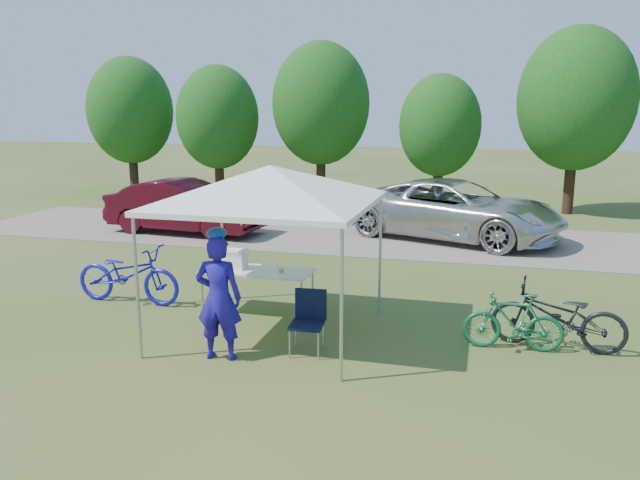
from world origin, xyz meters
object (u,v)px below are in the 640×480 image
object	(u,v)px
cyclist	(219,298)
sedan	(185,207)
bike_green	(513,322)
cooler	(233,259)
folding_table	(257,272)
minivan	(456,210)
bike_dark	(558,316)
folding_chair	(309,316)
bike_blue	(128,274)

from	to	relation	value
cyclist	sedan	distance (m)	9.69
bike_green	cooler	bearing A→B (deg)	-100.02
folding_table	minivan	distance (m)	8.07
bike_green	cyclist	bearing A→B (deg)	-73.14
cyclist	sedan	size ratio (longest dim) A/B	0.39
folding_table	minivan	world-z (taller)	minivan
cooler	bike_dark	size ratio (longest dim) A/B	0.24
bike_green	minivan	bearing A→B (deg)	-173.34
minivan	sedan	bearing A→B (deg)	119.21
bike_green	folding_chair	bearing A→B (deg)	-76.34
bike_blue	bike_dark	xyz separation A→B (m)	(7.53, -0.36, -0.04)
cooler	sedan	world-z (taller)	sedan
folding_table	bike_green	size ratio (longest dim) A/B	1.31
bike_blue	cyclist	bearing A→B (deg)	-125.45
folding_table	bike_blue	size ratio (longest dim) A/B	0.92
cyclist	bike_green	xyz separation A→B (m)	(4.13, 1.44, -0.47)
cooler	bike_green	world-z (taller)	cooler
sedan	bike_blue	bearing A→B (deg)	-156.75
bike_blue	sedan	distance (m)	6.72
sedan	cyclist	bearing A→B (deg)	-144.87
bike_green	bike_dark	xyz separation A→B (m)	(0.65, 0.22, 0.07)
bike_dark	minivan	size ratio (longest dim) A/B	0.33
folding_table	bike_dark	bearing A→B (deg)	-4.85
folding_chair	cooler	bearing A→B (deg)	135.74
cyclist	bike_dark	distance (m)	5.08
cooler	minivan	distance (m)	8.25
bike_green	bike_dark	world-z (taller)	bike_dark
folding_chair	bike_blue	xyz separation A→B (m)	(-3.92, 1.43, -0.00)
folding_chair	bike_dark	bearing A→B (deg)	11.56
folding_table	folding_chair	distance (m)	2.04
cyclist	bike_green	size ratio (longest dim) A/B	1.24
folding_table	folding_chair	size ratio (longest dim) A/B	2.06
cooler	bike_green	xyz separation A→B (m)	(4.78, -0.64, -0.52)
bike_green	sedan	world-z (taller)	sedan
folding_chair	bike_dark	world-z (taller)	bike_dark
cyclist	bike_green	distance (m)	4.40
bike_blue	sedan	size ratio (longest dim) A/B	0.45
bike_dark	sedan	bearing A→B (deg)	-118.08
folding_table	bike_blue	world-z (taller)	bike_blue
cooler	minivan	bearing A→B (deg)	64.99
bike_blue	bike_green	distance (m)	6.90
folding_chair	sedan	distance (m)	9.85
folding_table	bike_green	xyz separation A→B (m)	(4.33, -0.64, -0.31)
bike_green	bike_dark	distance (m)	0.69
bike_blue	sedan	world-z (taller)	sedan
bike_blue	cooler	bearing A→B (deg)	-87.41
folding_table	folding_chair	xyz separation A→B (m)	(1.37, -1.49, -0.20)
folding_table	bike_dark	distance (m)	5.00
bike_blue	bike_dark	bearing A→B (deg)	-91.86
cyclist	bike_dark	xyz separation A→B (m)	(4.78, 1.66, -0.40)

